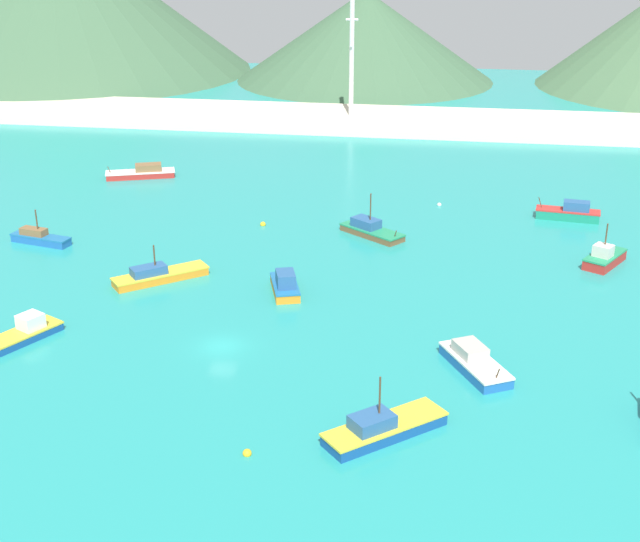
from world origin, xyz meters
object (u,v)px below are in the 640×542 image
object	(u,v)px
fishing_boat_7	(370,230)
buoy_2	(263,224)
fishing_boat_10	(39,238)
buoy_1	(247,453)
buoy_0	(439,205)
fishing_boat_4	(26,332)
fishing_boat_3	(158,275)
fishing_boat_9	(383,427)
fishing_boat_8	(474,362)
fishing_boat_1	(570,212)
fishing_boat_2	(285,285)
radio_tower	(352,59)
fishing_boat_5	(142,173)
fishing_boat_6	(604,258)

from	to	relation	value
fishing_boat_7	buoy_2	size ratio (longest dim) A/B	11.96
fishing_boat_10	buoy_1	size ratio (longest dim) A/B	11.68
buoy_0	buoy_1	world-z (taller)	buoy_1
fishing_boat_4	buoy_1	distance (m)	30.96
fishing_boat_3	fishing_boat_10	distance (m)	21.29
fishing_boat_3	fishing_boat_9	world-z (taller)	fishing_boat_9
fishing_boat_3	buoy_0	xyz separation A→B (m)	(31.03, 33.15, -0.62)
fishing_boat_3	fishing_boat_7	distance (m)	29.49
fishing_boat_8	fishing_boat_10	size ratio (longest dim) A/B	1.09
fishing_boat_1	fishing_boat_3	distance (m)	57.23
buoy_0	fishing_boat_10	bearing A→B (deg)	-154.80
fishing_boat_1	fishing_boat_10	xyz separation A→B (m)	(-67.88, -20.15, -0.24)
buoy_0	fishing_boat_9	bearing A→B (deg)	-92.58
fishing_boat_1	buoy_0	size ratio (longest dim) A/B	14.19
buoy_0	buoy_1	bearing A→B (deg)	-101.16
buoy_1	buoy_2	distance (m)	54.26
fishing_boat_1	fishing_boat_2	xyz separation A→B (m)	(-33.84, -30.95, 0.02)
fishing_boat_9	buoy_0	bearing A→B (deg)	87.42
fishing_boat_4	fishing_boat_9	size ratio (longest dim) A/B	0.80
fishing_boat_10	radio_tower	xyz separation A→B (m)	(30.67, 76.36, 11.64)
fishing_boat_5	radio_tower	world-z (taller)	radio_tower
fishing_boat_1	fishing_boat_7	distance (m)	28.49
fishing_boat_2	buoy_1	size ratio (longest dim) A/B	10.05
fishing_boat_9	fishing_boat_1	bearing A→B (deg)	70.42
buoy_2	radio_tower	world-z (taller)	radio_tower
fishing_boat_3	fishing_boat_9	bearing A→B (deg)	-44.93
fishing_boat_2	radio_tower	distance (m)	87.96
fishing_boat_6	radio_tower	xyz separation A→B (m)	(-39.54, 72.99, 11.46)
buoy_1	fishing_boat_5	bearing A→B (deg)	115.17
fishing_boat_7	fishing_boat_8	xyz separation A→B (m)	(13.17, -34.82, 0.02)
fishing_boat_6	fishing_boat_7	size ratio (longest dim) A/B	0.81
fishing_boat_2	fishing_boat_7	bearing A→B (deg)	69.87
fishing_boat_4	radio_tower	xyz separation A→B (m)	(19.90, 102.17, 11.62)
fishing_boat_2	fishing_boat_3	bearing A→B (deg)	175.50
buoy_2	fishing_boat_1	bearing A→B (deg)	12.35
fishing_boat_7	fishing_boat_10	bearing A→B (deg)	-167.14
fishing_boat_8	fishing_boat_9	distance (m)	14.48
fishing_boat_4	buoy_2	world-z (taller)	fishing_boat_4
fishing_boat_6	fishing_boat_9	size ratio (longest dim) A/B	0.73
fishing_boat_5	fishing_boat_9	distance (m)	81.91
buoy_1	buoy_0	bearing A→B (deg)	78.84
fishing_boat_9	fishing_boat_10	bearing A→B (deg)	141.34
fishing_boat_4	fishing_boat_5	bearing A→B (deg)	98.05
fishing_boat_5	fishing_boat_7	world-z (taller)	fishing_boat_7
fishing_boat_8	fishing_boat_7	bearing A→B (deg)	110.72
fishing_boat_1	fishing_boat_6	xyz separation A→B (m)	(2.33, -16.77, -0.06)
fishing_boat_5	radio_tower	bearing A→B (deg)	58.41
buoy_1	fishing_boat_9	bearing A→B (deg)	22.91
fishing_boat_5	fishing_boat_8	world-z (taller)	fishing_boat_8
fishing_boat_9	radio_tower	bearing A→B (deg)	98.27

